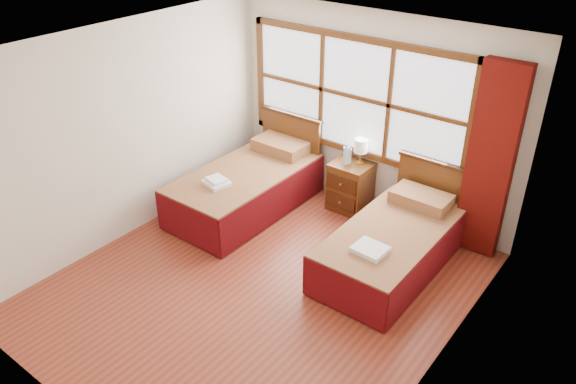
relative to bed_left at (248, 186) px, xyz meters
The scene contains 15 objects.
floor 1.73m from the bed_left, 44.74° to the right, with size 4.50×4.50×0.00m, color brown.
ceiling 2.84m from the bed_left, 44.74° to the right, with size 4.50×4.50×0.00m, color white.
wall_back 1.88m from the bed_left, 41.12° to the left, with size 4.00×4.00×0.00m, color silver.
wall_left 1.74m from the bed_left, 123.54° to the right, with size 4.50×4.50×0.00m, color silver.
wall_right 3.56m from the bed_left, 20.45° to the right, with size 4.50×4.50×0.00m, color silver.
window 1.82m from the bed_left, 46.70° to the left, with size 3.16×0.06×1.56m.
curtain 3.07m from the bed_left, 18.03° to the left, with size 0.50×0.16×2.30m, color #5C0E09.
bed_left is the anchor object (origin of this frame).
bed_right 2.18m from the bed_left, ahead, with size 1.01×2.03×0.98m.
nightstand 1.36m from the bed_left, 35.92° to the left, with size 0.50×0.49×0.67m.
towels_left 0.62m from the bed_left, 93.88° to the right, with size 0.36×0.33×0.09m.
towels_right 2.27m from the bed_left, 14.46° to the right, with size 0.35×0.31×0.05m.
lamp 1.58m from the bed_left, 36.76° to the left, with size 0.18×0.18×0.34m.
bottle_near 1.40m from the bed_left, 36.80° to the left, with size 0.06×0.06×0.24m.
bottle_far 1.36m from the bed_left, 36.09° to the left, with size 0.07×0.07×0.27m.
Camera 1 is at (3.21, -3.69, 3.97)m, focal length 35.00 mm.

